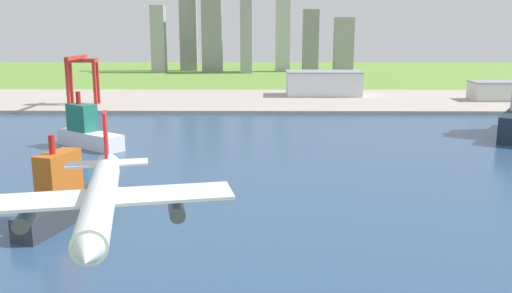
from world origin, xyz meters
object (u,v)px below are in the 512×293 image
at_px(airplane_landing, 101,199).
at_px(warehouse_main, 323,83).
at_px(ferry_boat, 87,132).
at_px(port_crane_red, 81,69).
at_px(container_barge, 64,197).
at_px(warehouse_annex, 499,91).

relative_size(airplane_landing, warehouse_main, 0.72).
relative_size(ferry_boat, port_crane_red, 0.90).
height_order(container_barge, warehouse_annex, container_barge).
relative_size(port_crane_red, warehouse_main, 0.68).
bearing_deg(ferry_boat, warehouse_annex, 31.55).
bearing_deg(warehouse_main, port_crane_red, -162.01).
bearing_deg(ferry_boat, port_crane_red, 108.59).
relative_size(port_crane_red, warehouse_annex, 0.96).
relative_size(container_barge, warehouse_annex, 0.93).
distance_m(ferry_boat, warehouse_main, 251.27).
xyz_separation_m(warehouse_main, warehouse_annex, (140.53, -32.16, -2.94)).
bearing_deg(port_crane_red, warehouse_annex, 5.18).
height_order(airplane_landing, ferry_boat, airplane_landing).
distance_m(port_crane_red, warehouse_annex, 334.16).
bearing_deg(airplane_landing, port_crane_red, 108.44).
bearing_deg(warehouse_main, container_barge, -109.97).
distance_m(warehouse_main, warehouse_annex, 144.19).
xyz_separation_m(airplane_landing, warehouse_annex, (219.41, 368.41, -23.74)).
relative_size(airplane_landing, container_barge, 1.10).
bearing_deg(container_barge, warehouse_annex, 48.16).
xyz_separation_m(airplane_landing, ferry_boat, (-64.33, 194.18, -25.87)).
bearing_deg(airplane_landing, container_barge, 114.06).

